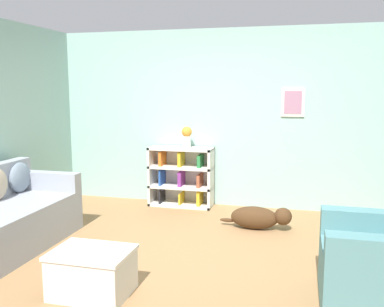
{
  "coord_description": "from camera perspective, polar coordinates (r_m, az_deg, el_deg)",
  "views": [
    {
      "loc": [
        1.14,
        -4.0,
        1.74
      ],
      "look_at": [
        0.0,
        0.4,
        1.05
      ],
      "focal_mm": 40.0,
      "sensor_mm": 36.0,
      "label": 1
    }
  ],
  "objects": [
    {
      "name": "coffee_table",
      "position": [
        3.85,
        -13.17,
        -15.01
      ],
      "size": [
        0.66,
        0.5,
        0.39
      ],
      "color": "silver",
      "rests_on": "ground_plane"
    },
    {
      "name": "bookshelf",
      "position": [
        6.4,
        -1.36,
        -3.07
      ],
      "size": [
        0.95,
        0.35,
        0.88
      ],
      "color": "silver",
      "rests_on": "ground_plane"
    },
    {
      "name": "dog",
      "position": [
        5.45,
        8.98,
        -8.42
      ],
      "size": [
        0.9,
        0.26,
        0.29
      ],
      "color": "#472D19",
      "rests_on": "ground_plane"
    },
    {
      "name": "vase",
      "position": [
        6.26,
        -0.7,
        2.38
      ],
      "size": [
        0.15,
        0.15,
        0.31
      ],
      "color": "silver",
      "rests_on": "bookshelf"
    },
    {
      "name": "ground_plane",
      "position": [
        4.5,
        -1.31,
        -14.09
      ],
      "size": [
        14.0,
        14.0,
        0.0
      ],
      "primitive_type": "plane",
      "color": "#997047"
    },
    {
      "name": "wall_back",
      "position": [
        6.36,
        4.21,
        4.67
      ],
      "size": [
        5.6,
        0.13,
        2.6
      ],
      "color": "#93BCB2",
      "rests_on": "ground_plane"
    }
  ]
}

